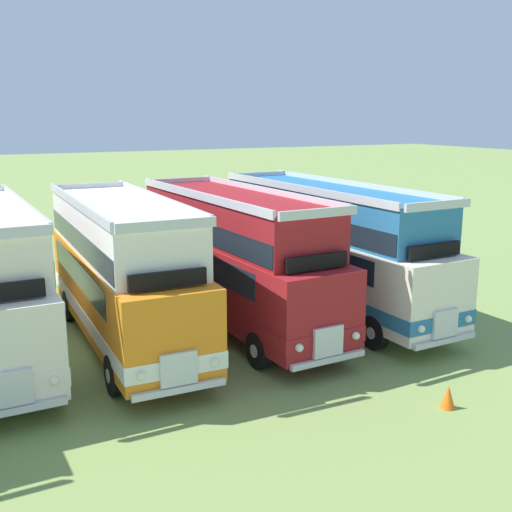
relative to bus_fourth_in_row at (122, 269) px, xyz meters
name	(u,v)px	position (x,y,z in m)	size (l,w,h in m)	color
ground_plane	(62,353)	(-1.89, 0.10, -2.36)	(200.00, 200.00, 0.00)	#7A934C
bus_fourth_in_row	(122,269)	(0.00, 0.00, 0.00)	(2.78, 10.12, 4.52)	orange
bus_fifth_in_row	(234,256)	(3.76, 0.12, 0.00)	(2.94, 10.52, 4.52)	maroon
bus_sixth_in_row	(327,243)	(7.53, 0.37, 0.01)	(2.87, 11.61, 4.52)	silver
cone_near_end	(448,397)	(5.67, -7.80, -2.07)	(0.36, 0.36, 0.57)	orange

